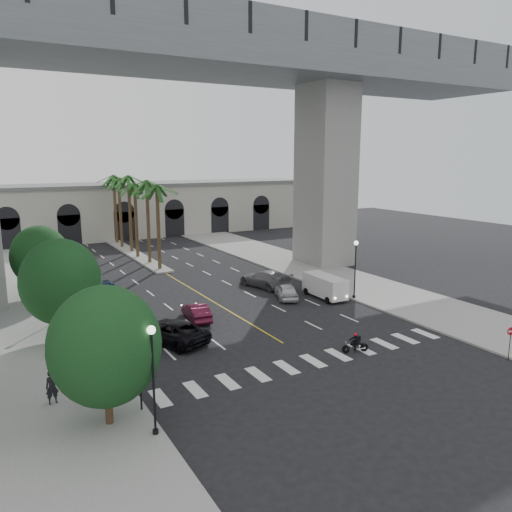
% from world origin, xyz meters
% --- Properties ---
extents(ground, '(140.00, 140.00, 0.00)m').
position_xyz_m(ground, '(0.00, 0.00, 0.00)').
color(ground, black).
rests_on(ground, ground).
extents(sidewalk_left, '(8.00, 100.00, 0.15)m').
position_xyz_m(sidewalk_left, '(-15.00, 15.00, 0.07)').
color(sidewalk_left, gray).
rests_on(sidewalk_left, ground).
extents(sidewalk_right, '(8.00, 100.00, 0.15)m').
position_xyz_m(sidewalk_right, '(15.00, 15.00, 0.07)').
color(sidewalk_right, gray).
rests_on(sidewalk_right, ground).
extents(median, '(2.00, 24.00, 0.20)m').
position_xyz_m(median, '(0.00, 38.00, 0.10)').
color(median, gray).
rests_on(median, ground).
extents(pier_building, '(71.00, 10.50, 8.50)m').
position_xyz_m(pier_building, '(0.00, 55.00, 4.27)').
color(pier_building, beige).
rests_on(pier_building, ground).
extents(bridge, '(75.00, 13.00, 26.00)m').
position_xyz_m(bridge, '(3.42, 22.00, 18.51)').
color(bridge, gray).
rests_on(bridge, ground).
extents(palm_a, '(3.20, 3.20, 10.30)m').
position_xyz_m(palm_a, '(0.00, 28.00, 9.10)').
color(palm_a, '#47331E').
rests_on(palm_a, ground).
extents(palm_b, '(3.20, 3.20, 10.60)m').
position_xyz_m(palm_b, '(0.10, 32.00, 9.37)').
color(palm_b, '#47331E').
rests_on(palm_b, ground).
extents(palm_c, '(3.20, 3.20, 10.10)m').
position_xyz_m(palm_c, '(-0.20, 36.00, 8.91)').
color(palm_c, '#47331E').
rests_on(palm_c, ground).
extents(palm_d, '(3.20, 3.20, 10.90)m').
position_xyz_m(palm_d, '(0.15, 40.00, 9.65)').
color(palm_d, '#47331E').
rests_on(palm_d, ground).
extents(palm_e, '(3.20, 3.20, 10.40)m').
position_xyz_m(palm_e, '(-0.10, 44.00, 9.19)').
color(palm_e, '#47331E').
rests_on(palm_e, ground).
extents(palm_f, '(3.20, 3.20, 10.70)m').
position_xyz_m(palm_f, '(0.20, 48.00, 9.46)').
color(palm_f, '#47331E').
rests_on(palm_f, ground).
extents(street_tree_near, '(5.20, 5.20, 6.89)m').
position_xyz_m(street_tree_near, '(-13.00, -3.00, 4.02)').
color(street_tree_near, '#382616').
rests_on(street_tree_near, ground).
extents(street_tree_mid, '(5.44, 5.44, 7.21)m').
position_xyz_m(street_tree_mid, '(-13.00, 10.00, 4.21)').
color(street_tree_mid, '#382616').
rests_on(street_tree_mid, ground).
extents(street_tree_far, '(5.04, 5.04, 6.68)m').
position_xyz_m(street_tree_far, '(-13.00, 22.00, 3.90)').
color(street_tree_far, '#382616').
rests_on(street_tree_far, ground).
extents(lamp_post_left_near, '(0.40, 0.40, 5.35)m').
position_xyz_m(lamp_post_left_near, '(-11.40, -5.00, 3.22)').
color(lamp_post_left_near, black).
rests_on(lamp_post_left_near, ground).
extents(lamp_post_left_far, '(0.40, 0.40, 5.35)m').
position_xyz_m(lamp_post_left_far, '(-11.40, 16.00, 3.22)').
color(lamp_post_left_far, black).
rests_on(lamp_post_left_far, ground).
extents(lamp_post_right, '(0.40, 0.40, 5.35)m').
position_xyz_m(lamp_post_right, '(11.40, 8.00, 3.22)').
color(lamp_post_right, black).
rests_on(lamp_post_right, ground).
extents(traffic_signal_near, '(0.25, 0.18, 3.65)m').
position_xyz_m(traffic_signal_near, '(-11.30, -2.50, 2.51)').
color(traffic_signal_near, black).
rests_on(traffic_signal_near, ground).
extents(traffic_signal_far, '(0.25, 0.18, 3.65)m').
position_xyz_m(traffic_signal_far, '(-11.30, 1.50, 2.51)').
color(traffic_signal_far, black).
rests_on(traffic_signal_far, ground).
extents(motorcycle_rider, '(1.81, 0.65, 1.33)m').
position_xyz_m(motorcycle_rider, '(3.30, -1.70, 0.60)').
color(motorcycle_rider, black).
rests_on(motorcycle_rider, ground).
extents(car_a, '(3.05, 4.42, 1.40)m').
position_xyz_m(car_a, '(6.17, 11.17, 0.70)').
color(car_a, silver).
rests_on(car_a, ground).
extents(car_b, '(1.89, 4.24, 1.35)m').
position_xyz_m(car_b, '(-3.28, 9.54, 0.68)').
color(car_b, '#4E0F24').
rests_on(car_b, ground).
extents(car_c, '(4.48, 6.25, 1.58)m').
position_xyz_m(car_c, '(-6.58, 5.98, 0.79)').
color(car_c, black).
rests_on(car_c, ground).
extents(car_d, '(3.71, 6.23, 1.69)m').
position_xyz_m(car_d, '(6.56, 15.64, 0.85)').
color(car_d, slate).
rests_on(car_d, ground).
extents(car_e, '(2.14, 4.17, 1.36)m').
position_xyz_m(car_e, '(-7.80, 20.92, 0.68)').
color(car_e, '#0F2148').
rests_on(car_e, ground).
extents(cargo_van, '(2.07, 4.87, 2.05)m').
position_xyz_m(cargo_van, '(9.35, 9.63, 1.14)').
color(cargo_van, silver).
rests_on(cargo_van, ground).
extents(pedestrian_a, '(0.69, 0.48, 1.78)m').
position_xyz_m(pedestrian_a, '(-15.07, 0.39, 1.04)').
color(pedestrian_a, black).
rests_on(pedestrian_a, sidewalk_left).
extents(pedestrian_b, '(0.96, 0.94, 1.56)m').
position_xyz_m(pedestrian_b, '(-11.74, 2.46, 0.93)').
color(pedestrian_b, black).
rests_on(pedestrian_b, sidewalk_left).
extents(do_not_enter_sign, '(0.52, 0.19, 2.19)m').
position_xyz_m(do_not_enter_sign, '(10.81, -7.48, 1.59)').
color(do_not_enter_sign, black).
rests_on(do_not_enter_sign, ground).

